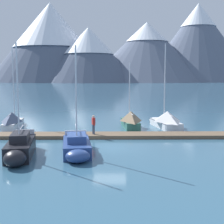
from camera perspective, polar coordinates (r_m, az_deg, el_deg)
The scene contains 12 objects.
ground_plane at distance 24.04m, azimuth -0.43°, elevation -6.47°, with size 700.00×700.00×0.00m, color #335B75.
mountain_west_summit at distance 248.07m, azimuth -11.13°, elevation 12.85°, with size 93.82×93.82×59.05m.
mountain_central_massif at distance 224.17m, azimuth -4.32°, elevation 10.65°, with size 70.11×70.11×38.11m.
mountain_shoulder_ridge at distance 243.77m, azimuth 6.35°, elevation 10.96°, with size 93.25×93.25×44.59m.
mountain_east_summit at distance 260.18m, azimuth 15.35°, elevation 12.24°, with size 87.08×87.08×60.21m.
dock at distance 27.92m, azimuth -0.12°, elevation -4.28°, with size 24.52×3.23×0.30m.
sailboat_nearest_berth at distance 34.18m, azimuth -17.59°, elevation -1.40°, with size 1.99×6.30×8.34m.
sailboat_second_berth at distance 21.98m, azimuth -16.47°, elevation -6.28°, with size 2.54×6.03×7.61m.
sailboat_mid_dock_port at distance 21.97m, azimuth -6.45°, elevation -6.28°, with size 2.63×5.69×7.48m.
sailboat_mid_dock_starboard at distance 32.92m, azimuth 3.32°, elevation -1.36°, with size 2.11×5.73×6.81m.
sailboat_far_berth at distance 33.35m, azimuth 9.69°, elevation -1.37°, with size 3.19×6.47×8.71m.
person_on_dock at distance 27.55m, azimuth -3.39°, elevation -2.09°, with size 0.35×0.55×1.69m.
Camera 1 is at (0.88, -23.37, 5.58)m, focal length 50.11 mm.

